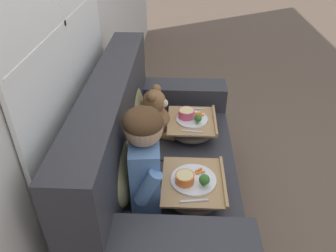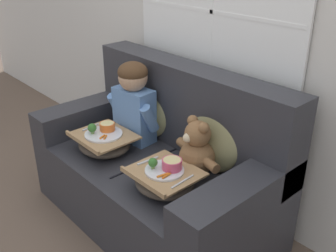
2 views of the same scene
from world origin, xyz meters
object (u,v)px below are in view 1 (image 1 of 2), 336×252
child_figure (145,152)px  lap_tray_teddy (191,126)px  teddy_bear (155,115)px  couch (156,172)px  lap_tray_child (193,188)px  throw_pillow_behind_child (119,167)px  throw_pillow_behind_teddy (134,109)px

child_figure → lap_tray_teddy: 0.69m
child_figure → teddy_bear: (0.60, -0.00, -0.16)m
couch → teddy_bear: (0.30, 0.02, 0.25)m
couch → lap_tray_child: (-0.30, -0.23, 0.17)m
lap_tray_teddy → child_figure: bearing=156.8°
lap_tray_child → lap_tray_teddy: size_ratio=1.05×
throw_pillow_behind_child → child_figure: bearing=-90.0°
teddy_bear → lap_tray_teddy: (0.00, -0.25, -0.08)m
teddy_bear → lap_tray_child: (-0.60, -0.25, -0.08)m
child_figure → throw_pillow_behind_child: bearing=90.0°
throw_pillow_behind_teddy → child_figure: size_ratio=0.81×
couch → throw_pillow_behind_teddy: (0.30, 0.17, 0.30)m
throw_pillow_behind_child → throw_pillow_behind_teddy: 0.60m
throw_pillow_behind_teddy → throw_pillow_behind_child: bearing=180.0°
throw_pillow_behind_child → lap_tray_teddy: (0.60, -0.40, -0.13)m
couch → teddy_bear: couch is taller
lap_tray_teddy → throw_pillow_behind_teddy: bearing=90.1°
child_figure → lap_tray_teddy: child_figure is taller
child_figure → lap_tray_child: (-0.00, -0.26, -0.24)m
throw_pillow_behind_child → throw_pillow_behind_teddy: size_ratio=0.96×
throw_pillow_behind_teddy → lap_tray_teddy: bearing=-89.9°
throw_pillow_behind_teddy → lap_tray_teddy: size_ratio=1.25×
lap_tray_child → teddy_bear: bearing=22.9°
throw_pillow_behind_child → teddy_bear: bearing=-13.7°
couch → teddy_bear: size_ratio=4.21×
throw_pillow_behind_teddy → child_figure: child_figure is taller
throw_pillow_behind_child → lap_tray_teddy: size_ratio=1.19×
throw_pillow_behind_child → lap_tray_teddy: throw_pillow_behind_child is taller
teddy_bear → throw_pillow_behind_child: bearing=166.3°
couch → lap_tray_teddy: bearing=-37.2°
couch → lap_tray_child: 0.41m
lap_tray_child → child_figure: bearing=89.6°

